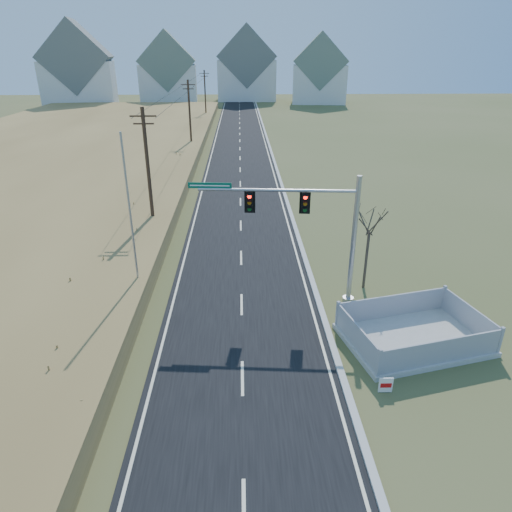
{
  "coord_description": "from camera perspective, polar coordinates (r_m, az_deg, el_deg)",
  "views": [
    {
      "loc": [
        0.05,
        -17.16,
        12.51
      ],
      "look_at": [
        0.73,
        2.88,
        3.4
      ],
      "focal_mm": 32.0,
      "sensor_mm": 36.0,
      "label": 1
    }
  ],
  "objects": [
    {
      "name": "bare_tree",
      "position": [
        25.43,
        14.13,
        4.4
      ],
      "size": [
        1.93,
        1.93,
        5.11
      ],
      "color": "#4C3F33",
      "rests_on": "ground"
    },
    {
      "name": "utility_pole_mid",
      "position": [
        62.99,
        -8.28,
        17.05
      ],
      "size": [
        1.8,
        0.26,
        9.0
      ],
      "color": "#422D1E",
      "rests_on": "ground"
    },
    {
      "name": "reed_marsh",
      "position": [
        63.13,
        -24.84,
        11.41
      ],
      "size": [
        38.0,
        110.0,
        1.3
      ],
      "primitive_type": "cube",
      "color": "#A4874A",
      "rests_on": "ground"
    },
    {
      "name": "road",
      "position": [
        68.31,
        -2.03,
        13.89
      ],
      "size": [
        8.0,
        180.0,
        0.06
      ],
      "primitive_type": "cube",
      "color": "black",
      "rests_on": "ground"
    },
    {
      "name": "fence_enclosure",
      "position": [
        22.81,
        19.05,
        -9.51
      ],
      "size": [
        7.07,
        5.61,
        1.42
      ],
      "rotation": [
        0.0,
        0.0,
        0.24
      ],
      "color": "#B7B5AD",
      "rests_on": "ground"
    },
    {
      "name": "condo_n",
      "position": [
        129.26,
        -1.19,
        22.25
      ],
      "size": [
        15.27,
        10.2,
        18.54
      ],
      "color": "white",
      "rests_on": "ground"
    },
    {
      "name": "utility_pole_far",
      "position": [
        92.72,
        -6.37,
        19.45
      ],
      "size": [
        1.8,
        0.26,
        9.0
      ],
      "color": "#422D1E",
      "rests_on": "ground"
    },
    {
      "name": "traffic_signal_mast",
      "position": [
        23.48,
        7.78,
        3.7
      ],
      "size": [
        8.69,
        1.06,
        6.94
      ],
      "rotation": [
        0.0,
        0.0,
        -0.09
      ],
      "color": "#9EA0A5",
      "rests_on": "ground"
    },
    {
      "name": "condo_nw",
      "position": [
        123.27,
        -21.38,
        20.67
      ],
      "size": [
        17.69,
        13.38,
        19.05
      ],
      "rotation": [
        0.0,
        0.0,
        0.14
      ],
      "color": "white",
      "rests_on": "ground"
    },
    {
      "name": "curb",
      "position": [
        68.42,
        1.55,
        13.96
      ],
      "size": [
        0.3,
        180.0,
        0.18
      ],
      "primitive_type": "cube",
      "color": "#B2AFA8",
      "rests_on": "ground"
    },
    {
      "name": "open_sign",
      "position": [
        19.48,
        15.92,
        -15.25
      ],
      "size": [
        0.56,
        0.07,
        0.69
      ],
      "rotation": [
        0.0,
        0.0,
        -0.01
      ],
      "color": "white",
      "rests_on": "ground"
    },
    {
      "name": "condo_ne",
      "position": [
        122.92,
        7.94,
        21.57
      ],
      "size": [
        14.12,
        10.51,
        16.52
      ],
      "rotation": [
        0.0,
        0.0,
        -0.1
      ],
      "color": "white",
      "rests_on": "ground"
    },
    {
      "name": "utility_pole_near",
      "position": [
        33.74,
        -13.32,
        10.37
      ],
      "size": [
        1.8,
        0.26,
        9.0
      ],
      "color": "#422D1E",
      "rests_on": "ground"
    },
    {
      "name": "condo_nnw",
      "position": [
        126.57,
        -10.93,
        21.5
      ],
      "size": [
        14.93,
        11.17,
        17.03
      ],
      "rotation": [
        0.0,
        0.0,
        0.07
      ],
      "color": "white",
      "rests_on": "ground"
    },
    {
      "name": "flagpole",
      "position": [
        24.5,
        -15.12,
        2.19
      ],
      "size": [
        0.4,
        0.4,
        8.98
      ],
      "color": "#B7B5AD",
      "rests_on": "ground"
    },
    {
      "name": "ground",
      "position": [
        21.23,
        -1.75,
        -11.68
      ],
      "size": [
        260.0,
        260.0,
        0.0
      ],
      "primitive_type": "plane",
      "color": "#4B5228",
      "rests_on": "ground"
    }
  ]
}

